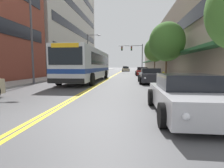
# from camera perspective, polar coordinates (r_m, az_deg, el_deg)

# --- Properties ---
(ground_plane) EXTENTS (240.00, 240.00, 0.00)m
(ground_plane) POSITION_cam_1_polar(r_m,az_deg,el_deg) (41.78, 2.46, 3.84)
(ground_plane) COLOR #4C4C4F
(sidewalk_left) EXTENTS (2.87, 106.00, 0.13)m
(sidewalk_left) POSITION_cam_1_polar(r_m,az_deg,el_deg) (42.78, -6.87, 3.94)
(sidewalk_left) COLOR #9E9B96
(sidewalk_left) RESTS_ON ground_plane
(sidewalk_right) EXTENTS (2.87, 106.00, 0.13)m
(sidewalk_right) POSITION_cam_1_polar(r_m,az_deg,el_deg) (41.91, 11.99, 3.81)
(sidewalk_right) COLOR #9E9B96
(sidewalk_right) RESTS_ON ground_plane
(centre_line) EXTENTS (0.34, 106.00, 0.01)m
(centre_line) POSITION_cam_1_polar(r_m,az_deg,el_deg) (41.78, 2.46, 3.84)
(centre_line) COLOR yellow
(centre_line) RESTS_ON ground_plane
(office_tower_left) EXTENTS (12.08, 30.85, 26.44)m
(office_tower_left) POSITION_cam_1_polar(r_m,az_deg,el_deg) (44.07, -18.49, 21.03)
(office_tower_left) COLOR #BCB7AD
(office_tower_left) RESTS_ON ground_plane
(storefront_row_right) EXTENTS (9.10, 68.00, 10.24)m
(storefront_row_right) POSITION_cam_1_polar(r_m,az_deg,el_deg) (42.99, 19.80, 10.38)
(storefront_row_right) COLOR gray
(storefront_row_right) RESTS_ON ground_plane
(city_bus) EXTENTS (2.93, 12.38, 3.04)m
(city_bus) POSITION_cam_1_polar(r_m,az_deg,el_deg) (17.90, -7.74, 6.53)
(city_bus) COLOR silver
(city_bus) RESTS_ON ground_plane
(car_white_parked_left_near) EXTENTS (1.96, 4.53, 1.24)m
(car_white_parked_left_near) POSITION_cam_1_polar(r_m,az_deg,el_deg) (39.22, -4.26, 4.53)
(car_white_parked_left_near) COLOR white
(car_white_parked_left_near) RESTS_ON ground_plane
(car_black_parked_left_far) EXTENTS (2.04, 4.36, 1.27)m
(car_black_parked_left_far) POSITION_cam_1_polar(r_m,az_deg,el_deg) (30.13, -7.20, 4.10)
(car_black_parked_left_far) COLOR black
(car_black_parked_left_far) RESTS_ON ground_plane
(car_silver_parked_right_foreground) EXTENTS (2.07, 4.15, 1.26)m
(car_silver_parked_right_foreground) POSITION_cam_1_polar(r_m,az_deg,el_deg) (5.89, 23.16, -3.62)
(car_silver_parked_right_foreground) COLOR #B7B7BC
(car_silver_parked_right_foreground) RESTS_ON ground_plane
(car_red_parked_right_mid) EXTENTS (2.05, 4.20, 1.33)m
(car_red_parked_right_mid) POSITION_cam_1_polar(r_m,az_deg,el_deg) (28.17, 9.78, 4.02)
(car_red_parked_right_mid) COLOR maroon
(car_red_parked_right_mid) RESTS_ON ground_plane
(car_charcoal_parked_right_far) EXTENTS (2.09, 4.24, 1.31)m
(car_charcoal_parked_right_far) POSITION_cam_1_polar(r_m,az_deg,el_deg) (15.97, 12.43, 2.57)
(car_charcoal_parked_right_far) COLOR #232328
(car_charcoal_parked_right_far) RESTS_ON ground_plane
(car_champagne_moving_lead) EXTENTS (2.08, 4.89, 1.32)m
(car_champagne_moving_lead) POSITION_cam_1_polar(r_m,az_deg,el_deg) (49.09, 4.56, 4.85)
(car_champagne_moving_lead) COLOR beige
(car_champagne_moving_lead) RESTS_ON ground_plane
(car_dark_grey_moving_second) EXTENTS (2.08, 4.64, 1.41)m
(car_dark_grey_moving_second) POSITION_cam_1_polar(r_m,az_deg,el_deg) (62.31, 4.36, 5.11)
(car_dark_grey_moving_second) COLOR #38383D
(car_dark_grey_moving_second) RESTS_ON ground_plane
(traffic_signal_mast) EXTENTS (5.47, 0.38, 6.38)m
(traffic_signal_mast) POSITION_cam_1_polar(r_m,az_deg,el_deg) (40.13, 7.20, 10.18)
(traffic_signal_mast) COLOR #47474C
(traffic_signal_mast) RESTS_ON ground_plane
(street_lamp_left_near) EXTENTS (2.39, 0.28, 8.05)m
(street_lamp_left_near) POSITION_cam_1_polar(r_m,az_deg,el_deg) (15.91, -23.84, 17.30)
(street_lamp_left_near) COLOR #47474C
(street_lamp_left_near) RESTS_ON ground_plane
(street_lamp_left_far) EXTENTS (2.55, 0.28, 7.30)m
(street_lamp_left_far) POSITION_cam_1_polar(r_m,az_deg,el_deg) (33.08, -7.28, 10.90)
(street_lamp_left_far) COLOR #47474C
(street_lamp_left_far) RESTS_ON ground_plane
(street_tree_right_mid) EXTENTS (3.74, 3.74, 5.99)m
(street_tree_right_mid) POSITION_cam_1_polar(r_m,az_deg,el_deg) (19.88, 17.48, 13.02)
(street_tree_right_mid) COLOR brown
(street_tree_right_mid) RESTS_ON sidewalk_right
(street_tree_right_far) EXTENTS (3.73, 3.73, 6.24)m
(street_tree_right_far) POSITION_cam_1_polar(r_m,az_deg,el_deg) (31.99, 13.85, 10.76)
(street_tree_right_far) COLOR brown
(street_tree_right_far) RESTS_ON sidewalk_right
(fire_hydrant) EXTENTS (0.34, 0.26, 0.82)m
(fire_hydrant) POSITION_cam_1_polar(r_m,az_deg,el_deg) (18.38, 16.44, 2.62)
(fire_hydrant) COLOR yellow
(fire_hydrant) RESTS_ON sidewalk_right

